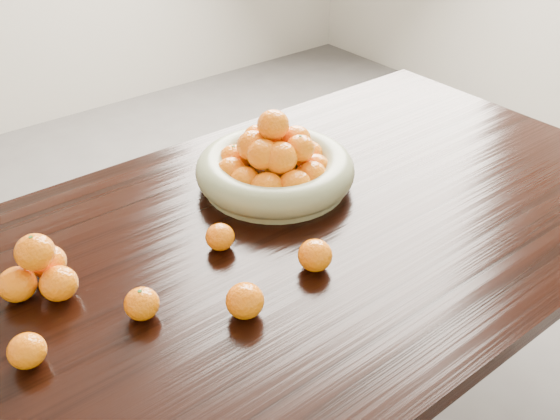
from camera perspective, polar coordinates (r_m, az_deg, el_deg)
dining_table at (r=1.37m, az=-1.87°, el=-6.16°), size 2.00×1.00×0.75m
fruit_bowl at (r=1.48m, az=-0.50°, el=4.04°), size 0.38×0.38×0.19m
orange_pyramid at (r=1.25m, az=-21.12°, el=-5.14°), size 0.14×0.15×0.12m
loose_orange_0 at (r=1.15m, az=-12.52°, el=-8.37°), size 0.06×0.06×0.06m
loose_orange_1 at (r=1.13m, az=-3.22°, el=-8.29°), size 0.07×0.07×0.07m
loose_orange_2 at (r=1.23m, az=3.23°, el=-4.16°), size 0.07×0.07×0.06m
loose_orange_3 at (r=1.12m, az=-22.13°, el=-11.84°), size 0.06×0.06×0.06m
loose_orange_4 at (r=1.29m, az=-5.51°, el=-2.47°), size 0.06×0.06×0.06m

